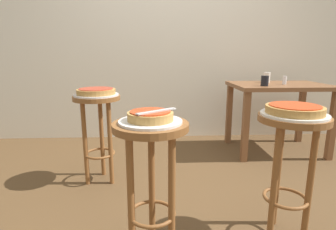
{
  "coord_description": "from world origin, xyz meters",
  "views": [
    {
      "loc": [
        -0.22,
        -1.79,
        1.05
      ],
      "look_at": [
        -0.13,
        -0.04,
        0.66
      ],
      "focal_mm": 28.79,
      "sensor_mm": 36.0,
      "label": 1
    }
  ],
  "objects_px": {
    "condiment_shaker": "(285,80)",
    "pizza_server_knife": "(157,111)",
    "serving_plate_foreground": "(150,122)",
    "dining_table": "(278,95)",
    "pizza_middle": "(295,109)",
    "pizza_leftside": "(96,91)",
    "pizza_foreground": "(150,116)",
    "cup_near_edge": "(265,81)",
    "stool_middle": "(290,150)",
    "stool_leftside": "(98,120)",
    "serving_plate_middle": "(294,114)",
    "cup_far_edge": "(267,77)",
    "serving_plate_leftside": "(96,95)",
    "stool_foreground": "(151,161)"
  },
  "relations": [
    {
      "from": "serving_plate_middle",
      "to": "serving_plate_leftside",
      "type": "xyz_separation_m",
      "value": [
        -1.21,
        0.78,
        0.0
      ]
    },
    {
      "from": "pizza_foreground",
      "to": "pizza_middle",
      "type": "height_order",
      "value": "same"
    },
    {
      "from": "pizza_leftside",
      "to": "condiment_shaker",
      "type": "relative_size",
      "value": 3.48
    },
    {
      "from": "stool_middle",
      "to": "stool_leftside",
      "type": "relative_size",
      "value": 1.0
    },
    {
      "from": "cup_near_edge",
      "to": "pizza_foreground",
      "type": "bearing_deg",
      "value": -129.32
    },
    {
      "from": "pizza_middle",
      "to": "cup_near_edge",
      "type": "relative_size",
      "value": 2.94
    },
    {
      "from": "serving_plate_foreground",
      "to": "stool_middle",
      "type": "bearing_deg",
      "value": 8.64
    },
    {
      "from": "pizza_middle",
      "to": "condiment_shaker",
      "type": "bearing_deg",
      "value": 66.12
    },
    {
      "from": "stool_leftside",
      "to": "pizza_server_knife",
      "type": "bearing_deg",
      "value": -62.68
    },
    {
      "from": "pizza_leftside",
      "to": "cup_near_edge",
      "type": "height_order",
      "value": "cup_near_edge"
    },
    {
      "from": "serving_plate_middle",
      "to": "serving_plate_foreground",
      "type": "bearing_deg",
      "value": -171.36
    },
    {
      "from": "pizza_middle",
      "to": "serving_plate_leftside",
      "type": "distance_m",
      "value": 1.44
    },
    {
      "from": "stool_leftside",
      "to": "pizza_leftside",
      "type": "height_order",
      "value": "pizza_leftside"
    },
    {
      "from": "serving_plate_foreground",
      "to": "pizza_leftside",
      "type": "bearing_deg",
      "value": 116.32
    },
    {
      "from": "cup_near_edge",
      "to": "condiment_shaker",
      "type": "distance_m",
      "value": 0.29
    },
    {
      "from": "pizza_middle",
      "to": "cup_far_edge",
      "type": "xyz_separation_m",
      "value": [
        0.5,
        1.56,
        0.04
      ]
    },
    {
      "from": "serving_plate_leftside",
      "to": "pizza_leftside",
      "type": "height_order",
      "value": "pizza_leftside"
    },
    {
      "from": "stool_middle",
      "to": "cup_far_edge",
      "type": "relative_size",
      "value": 6.52
    },
    {
      "from": "serving_plate_foreground",
      "to": "dining_table",
      "type": "bearing_deg",
      "value": 48.83
    },
    {
      "from": "serving_plate_leftside",
      "to": "pizza_leftside",
      "type": "bearing_deg",
      "value": -90.0
    },
    {
      "from": "pizza_middle",
      "to": "pizza_leftside",
      "type": "height_order",
      "value": "same"
    },
    {
      "from": "pizza_middle",
      "to": "dining_table",
      "type": "relative_size",
      "value": 0.3
    },
    {
      "from": "stool_foreground",
      "to": "cup_near_edge",
      "type": "bearing_deg",
      "value": 50.68
    },
    {
      "from": "condiment_shaker",
      "to": "pizza_server_knife",
      "type": "xyz_separation_m",
      "value": [
        -1.34,
        -1.5,
        0.0
      ]
    },
    {
      "from": "cup_near_edge",
      "to": "serving_plate_middle",
      "type": "bearing_deg",
      "value": -105.41
    },
    {
      "from": "pizza_server_knife",
      "to": "stool_middle",
      "type": "bearing_deg",
      "value": -25.91
    },
    {
      "from": "pizza_leftside",
      "to": "cup_near_edge",
      "type": "relative_size",
      "value": 2.98
    },
    {
      "from": "stool_middle",
      "to": "condiment_shaker",
      "type": "bearing_deg",
      "value": 66.12
    },
    {
      "from": "pizza_server_knife",
      "to": "cup_near_edge",
      "type": "bearing_deg",
      "value": 15.45
    },
    {
      "from": "stool_leftside",
      "to": "pizza_middle",
      "type": "bearing_deg",
      "value": -32.66
    },
    {
      "from": "pizza_leftside",
      "to": "condiment_shaker",
      "type": "xyz_separation_m",
      "value": [
        1.81,
        0.59,
        0.02
      ]
    },
    {
      "from": "serving_plate_leftside",
      "to": "cup_far_edge",
      "type": "distance_m",
      "value": 1.88
    },
    {
      "from": "stool_middle",
      "to": "pizza_middle",
      "type": "relative_size",
      "value": 2.45
    },
    {
      "from": "serving_plate_middle",
      "to": "cup_near_edge",
      "type": "relative_size",
      "value": 3.43
    },
    {
      "from": "serving_plate_leftside",
      "to": "pizza_server_knife",
      "type": "distance_m",
      "value": 1.03
    },
    {
      "from": "condiment_shaker",
      "to": "pizza_server_knife",
      "type": "relative_size",
      "value": 0.39
    },
    {
      "from": "serving_plate_middle",
      "to": "pizza_middle",
      "type": "bearing_deg",
      "value": 0.0
    },
    {
      "from": "stool_foreground",
      "to": "dining_table",
      "type": "relative_size",
      "value": 0.75
    },
    {
      "from": "pizza_middle",
      "to": "pizza_leftside",
      "type": "xyz_separation_m",
      "value": [
        -1.21,
        0.78,
        0.0
      ]
    },
    {
      "from": "pizza_leftside",
      "to": "stool_middle",
      "type": "bearing_deg",
      "value": -32.66
    },
    {
      "from": "stool_middle",
      "to": "pizza_middle",
      "type": "xyz_separation_m",
      "value": [
        0.0,
        0.0,
        0.23
      ]
    },
    {
      "from": "serving_plate_middle",
      "to": "pizza_leftside",
      "type": "height_order",
      "value": "pizza_leftside"
    },
    {
      "from": "serving_plate_foreground",
      "to": "dining_table",
      "type": "relative_size",
      "value": 0.31
    },
    {
      "from": "stool_leftside",
      "to": "serving_plate_middle",
      "type": "bearing_deg",
      "value": -32.66
    },
    {
      "from": "stool_middle",
      "to": "stool_leftside",
      "type": "xyz_separation_m",
      "value": [
        -1.21,
        0.78,
        0.0
      ]
    },
    {
      "from": "cup_near_edge",
      "to": "condiment_shaker",
      "type": "xyz_separation_m",
      "value": [
        0.26,
        0.13,
        -0.01
      ]
    },
    {
      "from": "serving_plate_foreground",
      "to": "pizza_server_knife",
      "type": "relative_size",
      "value": 1.4
    },
    {
      "from": "serving_plate_middle",
      "to": "condiment_shaker",
      "type": "height_order",
      "value": "condiment_shaker"
    },
    {
      "from": "condiment_shaker",
      "to": "serving_plate_middle",
      "type": "bearing_deg",
      "value": -113.88
    },
    {
      "from": "dining_table",
      "to": "pizza_middle",
      "type": "bearing_deg",
      "value": -112.14
    }
  ]
}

